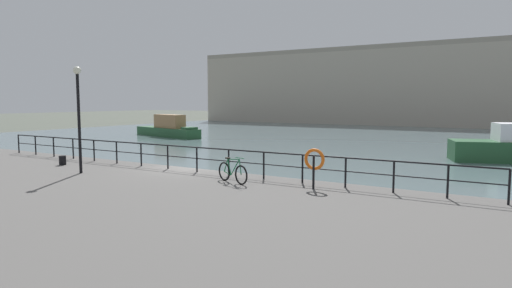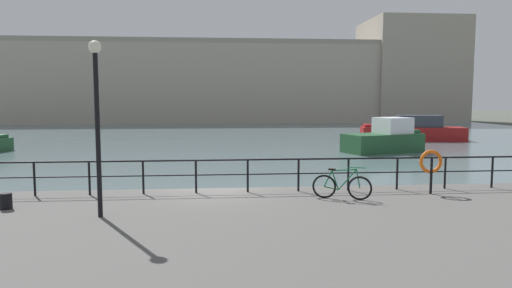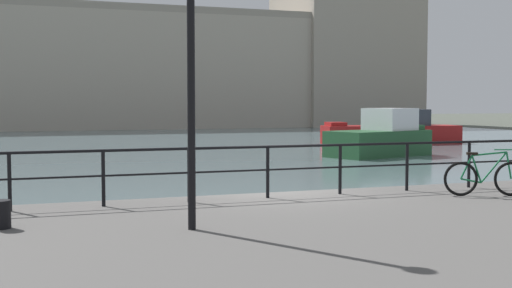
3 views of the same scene
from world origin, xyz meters
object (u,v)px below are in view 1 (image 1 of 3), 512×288
parked_bicycle (233,172)px  life_ring_stand (314,161)px  harbor_building (477,84)px  mooring_bollard (63,160)px  quay_lamp_post (78,105)px  moored_white_yacht (168,129)px  moored_small_launch (501,147)px

parked_bicycle → life_ring_stand: bearing=30.2°
parked_bicycle → life_ring_stand: 3.13m
harbor_building → mooring_bollard: size_ratio=173.93×
mooring_bollard → quay_lamp_post: 3.97m
moored_white_yacht → moored_small_launch: moored_small_launch is taller
quay_lamp_post → moored_white_yacht: bearing=125.2°
mooring_bollard → quay_lamp_post: (2.78, -1.09, 2.63)m
harbor_building → parked_bicycle: bearing=-92.9°
moored_white_yacht → quay_lamp_post: bearing=-40.6°
harbor_building → quay_lamp_post: 61.59m
harbor_building → life_ring_stand: 58.89m
quay_lamp_post → parked_bicycle: bearing=12.5°
parked_bicycle → quay_lamp_post: (-6.69, -1.48, 2.46)m
moored_small_launch → mooring_bollard: (-17.46, -18.18, 0.04)m
parked_bicycle → life_ring_stand: (3.02, 0.56, 0.59)m
mooring_bollard → life_ring_stand: life_ring_stand is taller
moored_white_yacht → life_ring_stand: (25.85, -20.86, 0.87)m
life_ring_stand → moored_small_launch: bearing=73.9°
mooring_bollard → moored_small_launch: bearing=46.1°
harbor_building → parked_bicycle: size_ratio=45.35×
harbor_building → mooring_bollard: 61.20m
life_ring_stand → quay_lamp_post: bearing=-168.1°
harbor_building → moored_small_launch: harbor_building is taller
harbor_building → moored_white_yacht: (-25.83, -37.85, -5.42)m
quay_lamp_post → mooring_bollard: bearing=158.6°
moored_white_yacht → mooring_bollard: bearing=-44.3°
moored_white_yacht → parked_bicycle: 31.31m
parked_bicycle → moored_white_yacht: bearing=156.4°
harbor_building → moored_small_launch: bearing=-83.1°
parked_bicycle → quay_lamp_post: 7.28m
parked_bicycle → harbor_building: bearing=106.7°
moored_white_yacht → moored_small_launch: 31.04m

